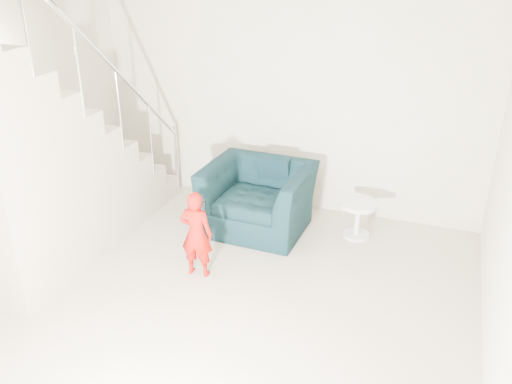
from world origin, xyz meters
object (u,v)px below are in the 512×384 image
armchair (258,198)px  staircase (46,178)px  toddler (196,234)px  side_table (358,214)px

armchair → staircase: staircase is taller
armchair → staircase: 2.42m
staircase → armchair: bearing=36.7°
armchair → toddler: 1.23m
armchair → toddler: bearing=-99.4°
side_table → staircase: staircase is taller
side_table → staircase: (-3.08, -1.60, 0.64)m
armchair → side_table: armchair is taller
armchair → toddler: size_ratio=1.29×
armchair → side_table: bearing=11.1°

